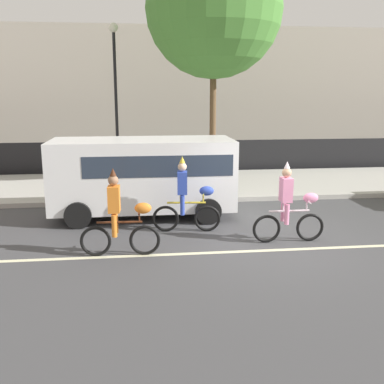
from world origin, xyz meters
TOP-DOWN VIEW (x-y plane):
  - ground_plane at (0.00, 0.00)m, footprint 80.00×80.00m
  - road_centre_line at (0.00, -0.50)m, footprint 36.00×0.14m
  - sidewalk_curb at (0.00, 6.50)m, footprint 60.00×5.00m
  - fence_line at (0.00, 9.40)m, footprint 40.00×0.08m
  - building_backdrop at (-1.64, 18.00)m, footprint 28.00×8.00m
  - parade_cyclist_orange at (-3.42, -0.43)m, footprint 1.72×0.50m
  - parade_cyclist_cobalt at (-1.83, 1.11)m, footprint 1.72×0.50m
  - parade_cyclist_pink at (0.47, 0.04)m, footprint 1.72×0.50m
  - parked_van_white at (-2.82, 2.70)m, footprint 5.00×2.22m
  - street_lamp_post at (-3.85, 8.46)m, footprint 0.36×0.36m
  - street_tree_near_lamp at (-0.20, 7.23)m, footprint 4.94×4.94m
  - pedestrian_onlooker at (-1.41, 7.26)m, footprint 0.32×0.20m

SIDE VIEW (x-z plane):
  - ground_plane at x=0.00m, z-range 0.00..0.00m
  - road_centre_line at x=0.00m, z-range 0.00..0.01m
  - sidewalk_curb at x=0.00m, z-range 0.00..0.15m
  - fence_line at x=0.00m, z-range 0.00..1.40m
  - parade_cyclist_orange at x=-3.42m, z-range -0.12..1.80m
  - parade_cyclist_cobalt at x=-1.83m, z-range -0.12..1.80m
  - parade_cyclist_pink at x=0.47m, z-range -0.12..1.80m
  - pedestrian_onlooker at x=-1.41m, z-range 0.20..1.82m
  - parked_van_white at x=-2.82m, z-range 0.19..2.37m
  - building_backdrop at x=-1.64m, z-range 0.00..6.75m
  - street_lamp_post at x=-3.85m, z-range 1.06..6.92m
  - street_tree_near_lamp at x=-0.20m, z-range 2.01..10.70m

